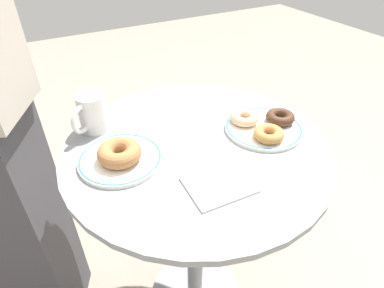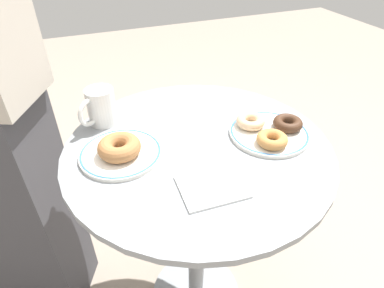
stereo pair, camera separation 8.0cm
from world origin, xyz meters
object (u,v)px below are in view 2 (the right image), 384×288
donut_glazed (251,121)px  coffee_mug (100,107)px  plate_right (269,133)px  paper_napkin (212,186)px  donut_old_fashioned (272,139)px  donut_cinnamon (119,147)px  donut_chocolate (288,123)px  plate_left (121,153)px  cafe_table (197,202)px

donut_glazed → coffee_mug: size_ratio=0.73×
plate_right → paper_napkin: size_ratio=1.50×
donut_glazed → donut_old_fashioned: bearing=-85.5°
donut_cinnamon → plate_right: bearing=-7.5°
donut_chocolate → donut_cinnamon: bearing=173.3°
plate_left → donut_glazed: bearing=-2.4°
cafe_table → donut_cinnamon: (-0.20, 0.02, 0.25)m
donut_old_fashioned → paper_napkin: (-0.20, -0.08, -0.02)m
plate_left → coffee_mug: 0.17m
donut_chocolate → donut_old_fashioned: (-0.08, -0.05, 0.00)m
plate_left → plate_right: bearing=-8.7°
plate_right → donut_glazed: 0.06m
donut_old_fashioned → paper_napkin: donut_old_fashioned is taller
plate_right → donut_chocolate: size_ratio=2.68×
cafe_table → donut_old_fashioned: (0.17, -0.08, 0.24)m
donut_cinnamon → cafe_table: bearing=-6.0°
plate_right → paper_napkin: (-0.23, -0.13, -0.00)m
coffee_mug → donut_old_fashioned: bearing=-35.7°
donut_cinnamon → donut_glazed: bearing=-1.0°
plate_left → donut_chocolate: donut_chocolate is taller
paper_napkin → donut_chocolate: bearing=24.2°
donut_glazed → coffee_mug: coffee_mug is taller
donut_glazed → coffee_mug: (-0.38, 0.18, 0.03)m
plate_right → coffee_mug: bearing=151.1°
plate_left → plate_right: size_ratio=0.96×
donut_old_fashioned → coffee_mug: 0.47m
plate_right → donut_chocolate: bearing=-1.1°
plate_right → donut_old_fashioned: size_ratio=2.68×
plate_right → donut_old_fashioned: (-0.03, -0.05, 0.02)m
coffee_mug → paper_napkin: bearing=-63.0°
donut_cinnamon → donut_glazed: donut_cinnamon is taller
donut_glazed → paper_napkin: donut_glazed is taller
cafe_table → plate_right: 0.30m
donut_chocolate → paper_napkin: 0.31m
plate_right → coffee_mug: (-0.41, 0.23, 0.05)m
donut_cinnamon → donut_old_fashioned: bearing=-15.5°
cafe_table → donut_cinnamon: donut_cinnamon is taller
plate_right → plate_left: bearing=171.3°
plate_right → paper_napkin: 0.26m
plate_left → donut_chocolate: 0.45m
donut_old_fashioned → plate_right: bearing=63.0°
donut_chocolate → donut_old_fashioned: size_ratio=1.00×
plate_left → donut_cinnamon: (-0.00, -0.01, 0.02)m
cafe_table → plate_right: plate_right is taller
plate_left → coffee_mug: (-0.02, 0.17, 0.05)m
plate_left → donut_cinnamon: size_ratio=1.93×
donut_glazed → donut_cinnamon: bearing=179.0°
donut_glazed → donut_chocolate: bearing=-27.5°
plate_left → coffee_mug: size_ratio=1.88×
plate_right → coffee_mug: size_ratio=1.96×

